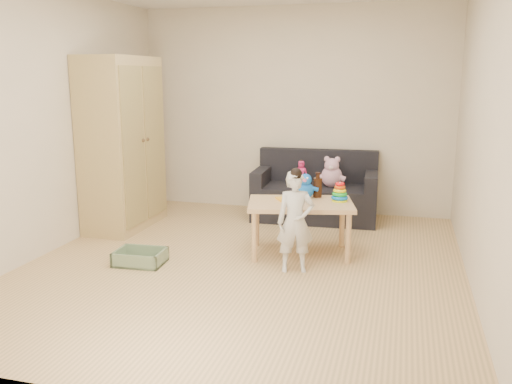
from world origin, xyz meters
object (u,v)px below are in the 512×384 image
(sofa, at_px, (315,202))
(toddler, at_px, (295,223))
(play_table, at_px, (300,228))
(wardrobe, at_px, (122,144))

(sofa, height_order, toddler, toddler)
(sofa, distance_m, toddler, 1.87)
(sofa, bearing_deg, play_table, -89.43)
(sofa, xyz_separation_m, toddler, (0.12, -1.85, 0.24))
(wardrobe, bearing_deg, play_table, -12.05)
(sofa, height_order, play_table, play_table)
(sofa, bearing_deg, toddler, -88.86)
(sofa, xyz_separation_m, play_table, (0.08, -1.37, 0.06))
(wardrobe, distance_m, toddler, 2.46)
(wardrobe, relative_size, play_table, 1.93)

